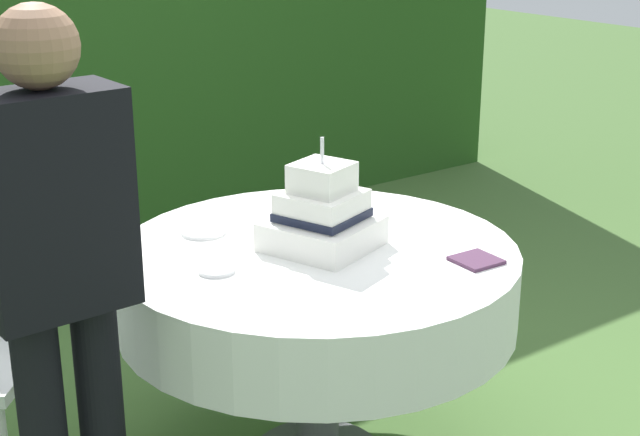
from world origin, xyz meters
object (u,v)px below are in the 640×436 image
at_px(napkin_stack, 476,260).
at_px(standing_person, 59,278).
at_px(wedding_cake, 323,216).
at_px(serving_plate_far, 216,270).
at_px(serving_plate_near, 203,232).
at_px(cake_table, 317,285).

relative_size(napkin_stack, standing_person, 0.08).
distance_m(wedding_cake, napkin_stack, 0.49).
bearing_deg(standing_person, serving_plate_far, 15.64).
relative_size(serving_plate_near, standing_person, 0.09).
relative_size(serving_plate_far, standing_person, 0.07).
bearing_deg(standing_person, wedding_cake, 7.92).
xyz_separation_m(cake_table, serving_plate_far, (-0.35, 0.02, 0.13)).
xyz_separation_m(wedding_cake, serving_plate_far, (-0.38, 0.02, -0.10)).
distance_m(serving_plate_far, standing_person, 0.57).
xyz_separation_m(cake_table, napkin_stack, (0.32, -0.38, 0.13)).
distance_m(serving_plate_near, serving_plate_far, 0.34).
bearing_deg(standing_person, napkin_stack, -11.88).
height_order(serving_plate_far, napkin_stack, same).
relative_size(serving_plate_far, napkin_stack, 0.87).
xyz_separation_m(serving_plate_far, napkin_stack, (0.68, -0.40, -0.00)).
bearing_deg(napkin_stack, serving_plate_far, 149.30).
distance_m(napkin_stack, standing_person, 1.24).
xyz_separation_m(cake_table, serving_plate_near, (-0.22, 0.33, 0.13)).
xyz_separation_m(cake_table, wedding_cake, (0.02, -0.00, 0.23)).
height_order(napkin_stack, standing_person, standing_person).
bearing_deg(cake_table, wedding_cake, -1.88).
relative_size(serving_plate_near, serving_plate_far, 1.32).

